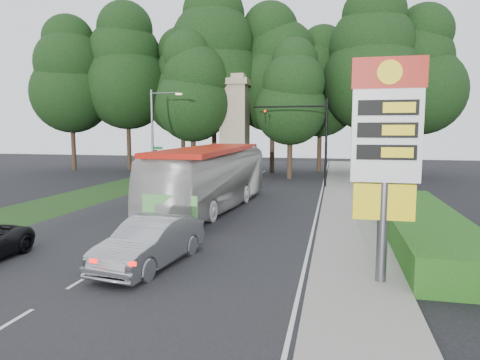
% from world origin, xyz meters
% --- Properties ---
extents(ground, '(120.00, 120.00, 0.00)m').
position_xyz_m(ground, '(0.00, 0.00, 0.00)').
color(ground, black).
rests_on(ground, ground).
extents(road_surface, '(14.00, 80.00, 0.02)m').
position_xyz_m(road_surface, '(0.00, 12.00, 0.01)').
color(road_surface, black).
rests_on(road_surface, ground).
extents(sidewalk_right, '(3.00, 80.00, 0.12)m').
position_xyz_m(sidewalk_right, '(8.50, 12.00, 0.06)').
color(sidewalk_right, gray).
rests_on(sidewalk_right, ground).
extents(grass_verge_left, '(5.00, 50.00, 0.02)m').
position_xyz_m(grass_verge_left, '(-9.50, 18.00, 0.01)').
color(grass_verge_left, '#193814').
rests_on(grass_verge_left, ground).
extents(hedge, '(3.00, 14.00, 1.20)m').
position_xyz_m(hedge, '(11.50, 8.00, 0.60)').
color(hedge, '#1D5115').
rests_on(hedge, ground).
extents(gas_station_pylon, '(2.10, 0.45, 6.85)m').
position_xyz_m(gas_station_pylon, '(9.20, 1.99, 4.45)').
color(gas_station_pylon, '#59595E').
rests_on(gas_station_pylon, ground).
extents(traffic_signal_mast, '(6.10, 0.35, 7.20)m').
position_xyz_m(traffic_signal_mast, '(5.68, 24.00, 4.67)').
color(traffic_signal_mast, black).
rests_on(traffic_signal_mast, ground).
extents(streetlight_signs, '(2.75, 0.98, 8.00)m').
position_xyz_m(streetlight_signs, '(-6.99, 22.01, 4.44)').
color(streetlight_signs, '#59595E').
rests_on(streetlight_signs, ground).
extents(monument, '(3.00, 3.00, 10.05)m').
position_xyz_m(monument, '(-2.00, 30.00, 5.10)').
color(monument, tan).
rests_on(monument, ground).
extents(tree_far_west, '(8.96, 8.96, 17.60)m').
position_xyz_m(tree_far_west, '(-22.00, 33.00, 10.68)').
color(tree_far_west, '#2D2116').
rests_on(tree_far_west, ground).
extents(tree_west_mid, '(9.80, 9.80, 19.25)m').
position_xyz_m(tree_west_mid, '(-16.00, 35.00, 11.69)').
color(tree_west_mid, '#2D2116').
rests_on(tree_west_mid, ground).
extents(tree_west_near, '(8.40, 8.40, 16.50)m').
position_xyz_m(tree_west_near, '(-10.00, 37.00, 10.02)').
color(tree_west_near, '#2D2116').
rests_on(tree_west_near, ground).
extents(tree_center_left, '(10.08, 10.08, 19.80)m').
position_xyz_m(tree_center_left, '(-5.00, 33.00, 12.02)').
color(tree_center_left, '#2D2116').
rests_on(tree_center_left, ground).
extents(tree_center_right, '(9.24, 9.24, 18.15)m').
position_xyz_m(tree_center_right, '(1.00, 35.00, 11.02)').
color(tree_center_right, '#2D2116').
rests_on(tree_center_right, ground).
extents(tree_east_near, '(8.12, 8.12, 15.95)m').
position_xyz_m(tree_east_near, '(6.00, 37.00, 9.68)').
color(tree_east_near, '#2D2116').
rests_on(tree_east_near, ground).
extents(tree_east_mid, '(9.52, 9.52, 18.70)m').
position_xyz_m(tree_east_mid, '(11.00, 33.00, 11.35)').
color(tree_east_mid, '#2D2116').
rests_on(tree_east_mid, ground).
extents(tree_far_east, '(8.68, 8.68, 17.05)m').
position_xyz_m(tree_far_east, '(16.00, 35.00, 10.35)').
color(tree_far_east, '#2D2116').
rests_on(tree_far_east, ground).
extents(tree_monument_left, '(7.28, 7.28, 14.30)m').
position_xyz_m(tree_monument_left, '(-6.00, 29.00, 8.68)').
color(tree_monument_left, '#2D2116').
rests_on(tree_monument_left, ground).
extents(tree_monument_right, '(6.72, 6.72, 13.20)m').
position_xyz_m(tree_monument_right, '(3.50, 29.50, 8.01)').
color(tree_monument_right, '#2D2116').
rests_on(tree_monument_right, ground).
extents(transit_bus, '(4.16, 13.47, 3.69)m').
position_xyz_m(transit_bus, '(0.50, 12.97, 1.85)').
color(transit_bus, beige).
rests_on(transit_bus, ground).
extents(sedan_silver, '(2.45, 5.32, 1.69)m').
position_xyz_m(sedan_silver, '(1.50, 2.18, 0.85)').
color(sedan_silver, '#96999D').
rests_on(sedan_silver, ground).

